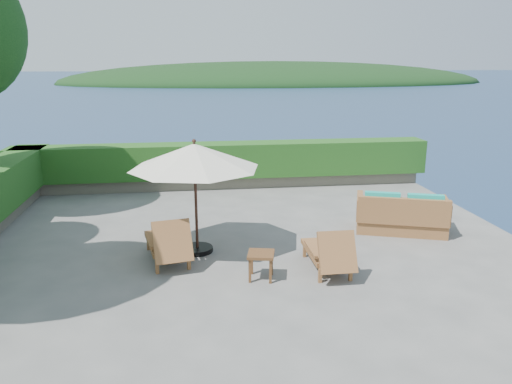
{
  "coord_description": "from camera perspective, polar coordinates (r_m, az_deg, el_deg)",
  "views": [
    {
      "loc": [
        -1.06,
        -9.13,
        3.77
      ],
      "look_at": [
        0.3,
        0.8,
        1.1
      ],
      "focal_mm": 35.0,
      "sensor_mm": 36.0,
      "label": 1
    }
  ],
  "objects": [
    {
      "name": "ground",
      "position": [
        9.94,
        -1.1,
        -7.38
      ],
      "size": [
        12.0,
        12.0,
        0.0
      ],
      "primitive_type": "plane",
      "color": "gray",
      "rests_on": "ground"
    },
    {
      "name": "foundation",
      "position": [
        10.62,
        -1.06,
        -15.14
      ],
      "size": [
        12.0,
        12.0,
        3.0
      ],
      "primitive_type": "cube",
      "color": "#5F584C",
      "rests_on": "ocean"
    },
    {
      "name": "offshore_island",
      "position": [
        151.54,
        2.18,
        12.36
      ],
      "size": [
        126.0,
        57.6,
        12.6
      ],
      "primitive_type": "ellipsoid",
      "color": "black",
      "rests_on": "ocean"
    },
    {
      "name": "planter_wall_far",
      "position": [
        15.2,
        -3.57,
        1.23
      ],
      "size": [
        12.0,
        0.6,
        0.36
      ],
      "primitive_type": "cube",
      "color": "slate",
      "rests_on": "ground"
    },
    {
      "name": "hedge_far",
      "position": [
        15.06,
        -3.61,
        3.71
      ],
      "size": [
        12.4,
        0.9,
        1.0
      ],
      "primitive_type": "cube",
      "color": "#1E4513",
      "rests_on": "planter_wall_far"
    },
    {
      "name": "patio_umbrella",
      "position": [
        9.71,
        -7.05,
        3.96
      ],
      "size": [
        2.98,
        2.98,
        2.3
      ],
      "rotation": [
        0.0,
        0.0,
        0.17
      ],
      "color": "black",
      "rests_on": "ground"
    },
    {
      "name": "lounge_left",
      "position": [
        9.68,
        -10.0,
        -5.66
      ],
      "size": [
        1.0,
        1.78,
        0.97
      ],
      "rotation": [
        0.0,
        0.0,
        0.19
      ],
      "color": "olive",
      "rests_on": "ground"
    },
    {
      "name": "lounge_right",
      "position": [
        9.23,
        8.33,
        -6.78
      ],
      "size": [
        0.73,
        1.59,
        0.91
      ],
      "rotation": [
        0.0,
        0.0,
        -0.0
      ],
      "color": "olive",
      "rests_on": "ground"
    },
    {
      "name": "side_table",
      "position": [
        8.84,
        0.57,
        -7.5
      ],
      "size": [
        0.55,
        0.55,
        0.49
      ],
      "rotation": [
        0.0,
        0.0,
        -0.22
      ],
      "color": "brown",
      "rests_on": "ground"
    },
    {
      "name": "wicker_loveseat",
      "position": [
        11.66,
        16.26,
        -2.62
      ],
      "size": [
        2.19,
        1.6,
        0.97
      ],
      "rotation": [
        0.0,
        0.0,
        -0.34
      ],
      "color": "olive",
      "rests_on": "ground"
    }
  ]
}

